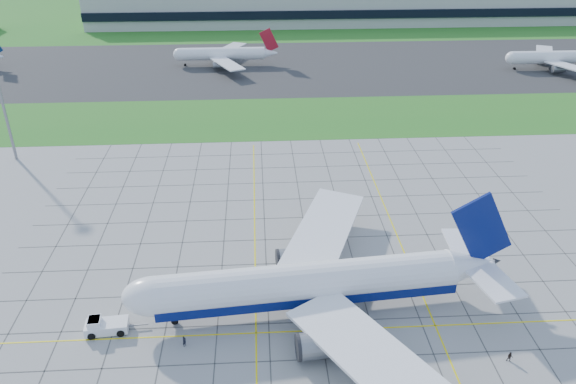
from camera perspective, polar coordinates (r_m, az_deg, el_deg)
The scene contains 13 objects.
ground at distance 90.91m, azimuth 3.20°, elevation -13.01°, with size 1400.00×1400.00×0.00m, color #999994.
grass_median at distance 168.95m, azimuth -0.12°, elevation 7.57°, with size 700.00×35.00×0.04m, color #247220.
asphalt_taxiway at distance 221.16m, azimuth -0.95°, elevation 12.63°, with size 700.00×75.00×0.04m, color #383838.
grass_far at distance 328.33m, azimuth -1.84°, elevation 17.83°, with size 700.00×145.00×0.04m, color #247220.
apron_markings at distance 99.47m, azimuth 2.75°, elevation -8.78°, with size 120.00×130.00×0.03m.
terminal at distance 306.02m, azimuth 6.20°, elevation 18.41°, with size 260.00×43.00×15.80m.
light_mast at distance 152.49m, azimuth -27.13°, elevation 8.54°, with size 2.50×2.50×25.60m.
airliner at distance 89.57m, azimuth 2.28°, elevation -9.29°, with size 61.99×62.57×19.51m.
pushback_tug at distance 92.72m, azimuth -18.14°, elevation -12.77°, with size 9.51×3.80×2.62m.
crew_near at distance 87.60m, azimuth -10.49°, elevation -14.69°, with size 0.65×0.43×1.79m, color black.
crew_far at distance 89.88m, azimuth 21.62°, elevation -15.33°, with size 0.81×0.63×1.68m, color black.
distant_jet_1 at distance 223.05m, azimuth -6.56°, elevation 13.78°, with size 38.03×42.66×14.08m.
distant_jet_2 at distance 238.77m, azimuth 25.41°, elevation 12.26°, with size 36.88×42.66×14.08m.
Camera 1 is at (-8.94, -67.67, 60.04)m, focal length 35.00 mm.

